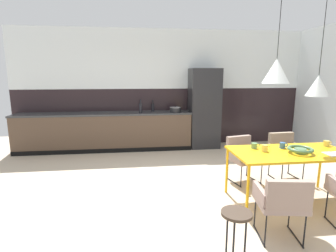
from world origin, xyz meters
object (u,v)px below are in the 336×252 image
at_px(dining_table, 290,155).
at_px(pendant_lamp_over_table_far, 318,86).
at_px(armchair_head_of_table, 283,199).
at_px(mug_wide_latte, 327,143).
at_px(mug_glass_clear, 254,146).
at_px(pendant_lamp_over_table_near, 276,71).
at_px(armchair_far_side, 285,149).
at_px(mug_dark_espresso, 283,145).
at_px(armchair_facing_counter, 243,153).
at_px(mug_tall_blue, 265,148).
at_px(bottle_vinegar_dark, 153,107).
at_px(open_book, 335,154).
at_px(refrigerator_column, 204,108).
at_px(side_stool, 236,218).
at_px(bottle_oil_tall, 141,108).
at_px(fruit_bowl, 300,150).
at_px(cooking_pot, 175,110).

xyz_separation_m(dining_table, pendant_lamp_over_table_far, (0.32, 0.03, 0.95)).
relative_size(armchair_head_of_table, pendant_lamp_over_table_far, 0.56).
height_order(dining_table, armchair_head_of_table, armchair_head_of_table).
height_order(dining_table, mug_wide_latte, mug_wide_latte).
height_order(mug_glass_clear, pendant_lamp_over_table_near, pendant_lamp_over_table_near).
xyz_separation_m(armchair_far_side, mug_dark_espresso, (-0.46, -0.69, 0.27)).
bearing_deg(armchair_facing_counter, dining_table, 98.48).
xyz_separation_m(mug_tall_blue, bottle_vinegar_dark, (-1.34, 3.11, 0.22)).
relative_size(mug_glass_clear, bottle_vinegar_dark, 0.46).
bearing_deg(armchair_head_of_table, mug_glass_clear, 90.74).
bearing_deg(open_book, armchair_facing_counter, 129.34).
bearing_deg(bottle_vinegar_dark, refrigerator_column, -5.95).
distance_m(armchair_facing_counter, mug_glass_clear, 0.69).
bearing_deg(mug_dark_espresso, bottle_vinegar_dark, 119.35).
height_order(mug_dark_espresso, mug_glass_clear, mug_dark_espresso).
bearing_deg(mug_glass_clear, side_stool, -120.58).
xyz_separation_m(dining_table, bottle_vinegar_dark, (-1.70, 3.16, 0.31)).
bearing_deg(bottle_oil_tall, armchair_head_of_table, -69.23).
xyz_separation_m(open_book, mug_dark_espresso, (-0.53, 0.38, 0.04)).
distance_m(mug_wide_latte, bottle_vinegar_dark, 3.81).
xyz_separation_m(armchair_far_side, fruit_bowl, (-0.36, -0.95, 0.27)).
bearing_deg(refrigerator_column, mug_glass_clear, -89.81).
height_order(armchair_head_of_table, side_stool, armchair_head_of_table).
xyz_separation_m(refrigerator_column, mug_wide_latte, (1.14, -2.83, -0.19)).
bearing_deg(fruit_bowl, side_stool, -142.48).
distance_m(armchair_facing_counter, mug_tall_blue, 0.84).
bearing_deg(pendant_lamp_over_table_far, armchair_head_of_table, -135.93).
relative_size(mug_wide_latte, mug_tall_blue, 0.99).
height_order(fruit_bowl, bottle_oil_tall, bottle_oil_tall).
height_order(mug_dark_espresso, side_stool, mug_dark_espresso).
distance_m(open_book, mug_dark_espresso, 0.65).
bearing_deg(mug_wide_latte, side_stool, -146.11).
bearing_deg(cooking_pot, open_book, -61.56).
xyz_separation_m(bottle_oil_tall, side_stool, (0.83, -3.93, -0.60)).
xyz_separation_m(fruit_bowl, cooking_pot, (-1.26, 3.00, 0.18)).
height_order(open_book, mug_tall_blue, mug_tall_blue).
height_order(armchair_facing_counter, armchair_head_of_table, armchair_head_of_table).
height_order(refrigerator_column, mug_glass_clear, refrigerator_column).
bearing_deg(mug_tall_blue, armchair_head_of_table, -104.52).
distance_m(armchair_far_side, fruit_bowl, 1.05).
bearing_deg(mug_glass_clear, bottle_vinegar_dark, 113.26).
bearing_deg(mug_tall_blue, open_book, -16.19).
distance_m(dining_table, open_book, 0.55).
height_order(refrigerator_column, bottle_vinegar_dark, refrigerator_column).
bearing_deg(bottle_vinegar_dark, cooking_pot, -25.07).
xyz_separation_m(mug_tall_blue, cooking_pot, (-0.82, 2.87, 0.18)).
bearing_deg(armchair_head_of_table, fruit_bowl, 58.04).
height_order(armchair_far_side, pendant_lamp_over_table_near, pendant_lamp_over_table_near).
height_order(dining_table, pendant_lamp_over_table_near, pendant_lamp_over_table_near).
relative_size(armchair_head_of_table, side_stool, 1.53).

